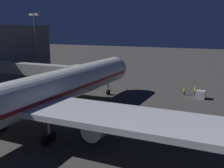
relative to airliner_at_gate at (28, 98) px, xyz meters
The scene contains 9 objects.
ground_plane 10.23m from the airliner_at_gate, 90.00° to the right, with size 320.00×320.00×0.00m, color #383533.
airliner_at_gate is the anchor object (origin of this frame).
jet_bridge 23.14m from the airliner_at_gate, 56.61° to the right, with size 23.93×3.40×6.82m.
apron_floodlight_mast 41.34m from the airliner_at_gate, 51.55° to the right, with size 2.90×0.50×18.04m.
baggage_container_mid_row 35.37m from the airliner_at_gate, 122.10° to the right, with size 1.83×1.80×1.69m, color #B7BABF.
ground_crew_near_nose_gear 36.96m from the airliner_at_gate, 117.90° to the right, with size 0.40×0.40×1.88m.
ground_crew_by_belt_loader 35.23m from the airliner_at_gate, 115.50° to the right, with size 0.40×0.40×1.71m.
traffic_cone_nose_port 30.73m from the airliner_at_gate, 94.16° to the right, with size 0.36×0.36×0.55m, color orange.
traffic_cone_nose_starboard 30.73m from the airliner_at_gate, 85.84° to the right, with size 0.36×0.36×0.55m, color orange.
Camera 1 is at (-25.18, 36.34, 14.42)m, focal length 44.02 mm.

